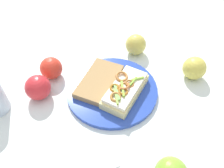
{
  "coord_description": "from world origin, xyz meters",
  "views": [
    {
      "loc": [
        -0.43,
        0.16,
        0.55
      ],
      "look_at": [
        0.0,
        0.0,
        0.03
      ],
      "focal_mm": 35.61,
      "sensor_mm": 36.0,
      "label": 1
    }
  ],
  "objects_px": {
    "plate": "(112,90)",
    "apple_4": "(51,68)",
    "sandwich": "(125,90)",
    "apple_1": "(38,87)",
    "apple_0": "(194,68)",
    "apple_3": "(136,45)",
    "bread_slice_side": "(99,81)"
  },
  "relations": [
    {
      "from": "plate",
      "to": "apple_4",
      "type": "distance_m",
      "value": 0.22
    },
    {
      "from": "sandwich",
      "to": "apple_1",
      "type": "height_order",
      "value": "apple_1"
    },
    {
      "from": "apple_0",
      "to": "apple_3",
      "type": "relative_size",
      "value": 1.0
    },
    {
      "from": "apple_0",
      "to": "bread_slice_side",
      "type": "bearing_deg",
      "value": 77.44
    },
    {
      "from": "apple_0",
      "to": "apple_4",
      "type": "xyz_separation_m",
      "value": [
        0.17,
        0.44,
        -0.0
      ]
    },
    {
      "from": "apple_3",
      "to": "apple_4",
      "type": "relative_size",
      "value": 1.04
    },
    {
      "from": "plate",
      "to": "sandwich",
      "type": "xyz_separation_m",
      "value": [
        -0.04,
        -0.03,
        0.03
      ]
    },
    {
      "from": "apple_0",
      "to": "apple_4",
      "type": "relative_size",
      "value": 1.04
    },
    {
      "from": "apple_1",
      "to": "sandwich",
      "type": "bearing_deg",
      "value": -111.83
    },
    {
      "from": "apple_0",
      "to": "apple_1",
      "type": "xyz_separation_m",
      "value": [
        0.1,
        0.5,
        0.0
      ]
    },
    {
      "from": "apple_1",
      "to": "apple_3",
      "type": "bearing_deg",
      "value": -76.84
    },
    {
      "from": "apple_3",
      "to": "apple_1",
      "type": "bearing_deg",
      "value": 103.16
    },
    {
      "from": "sandwich",
      "to": "apple_4",
      "type": "distance_m",
      "value": 0.26
    },
    {
      "from": "apple_3",
      "to": "bread_slice_side",
      "type": "bearing_deg",
      "value": 122.2
    },
    {
      "from": "plate",
      "to": "apple_0",
      "type": "distance_m",
      "value": 0.28
    },
    {
      "from": "plate",
      "to": "apple_3",
      "type": "distance_m",
      "value": 0.21
    },
    {
      "from": "sandwich",
      "to": "apple_0",
      "type": "bearing_deg",
      "value": 140.26
    },
    {
      "from": "sandwich",
      "to": "apple_4",
      "type": "height_order",
      "value": "apple_4"
    },
    {
      "from": "apple_0",
      "to": "apple_4",
      "type": "bearing_deg",
      "value": 69.06
    },
    {
      "from": "apple_0",
      "to": "apple_1",
      "type": "distance_m",
      "value": 0.51
    },
    {
      "from": "sandwich",
      "to": "bread_slice_side",
      "type": "bearing_deg",
      "value": -90.82
    },
    {
      "from": "sandwich",
      "to": "apple_4",
      "type": "bearing_deg",
      "value": -81.98
    },
    {
      "from": "apple_4",
      "to": "plate",
      "type": "bearing_deg",
      "value": -129.64
    },
    {
      "from": "plate",
      "to": "apple_0",
      "type": "xyz_separation_m",
      "value": [
        -0.03,
        -0.28,
        0.03
      ]
    },
    {
      "from": "plate",
      "to": "bread_slice_side",
      "type": "relative_size",
      "value": 1.64
    },
    {
      "from": "sandwich",
      "to": "apple_0",
      "type": "xyz_separation_m",
      "value": [
        0.0,
        -0.25,
        0.0
      ]
    },
    {
      "from": "apple_1",
      "to": "plate",
      "type": "bearing_deg",
      "value": -106.12
    },
    {
      "from": "bread_slice_side",
      "to": "apple_4",
      "type": "distance_m",
      "value": 0.17
    },
    {
      "from": "plate",
      "to": "apple_1",
      "type": "bearing_deg",
      "value": 73.88
    },
    {
      "from": "sandwich",
      "to": "apple_4",
      "type": "xyz_separation_m",
      "value": [
        0.17,
        0.19,
        0.0
      ]
    },
    {
      "from": "apple_3",
      "to": "apple_0",
      "type": "bearing_deg",
      "value": -144.77
    },
    {
      "from": "sandwich",
      "to": "apple_1",
      "type": "distance_m",
      "value": 0.26
    }
  ]
}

